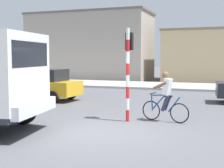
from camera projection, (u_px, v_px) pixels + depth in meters
ground_plane at (108, 131)px, 9.63m from camera, size 120.00×120.00×0.00m
sidewalk_far at (180, 86)px, 23.40m from camera, size 80.00×5.00×0.16m
cyclist at (165, 97)px, 11.02m from camera, size 1.70×0.58×1.72m
traffic_light_pole at (128, 61)px, 11.01m from camera, size 0.24×0.43×3.20m
car_white_mid at (42, 84)px, 16.55m from camera, size 4.07×2.00×1.60m
building_corner_left at (90, 46)px, 32.09m from camera, size 12.14×5.38×6.54m
building_mid_block at (223, 56)px, 29.11m from camera, size 10.49×6.19×4.67m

